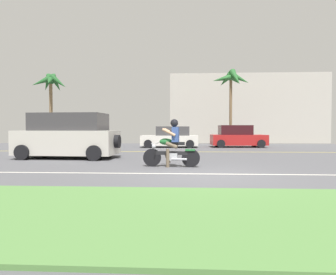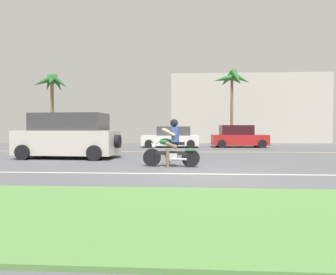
% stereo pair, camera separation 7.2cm
% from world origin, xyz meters
% --- Properties ---
extents(ground, '(56.00, 30.00, 0.04)m').
position_xyz_m(ground, '(0.00, 3.00, -0.02)').
color(ground, '#545459').
extents(grass_median, '(56.00, 3.80, 0.06)m').
position_xyz_m(grass_median, '(0.00, -4.10, 0.03)').
color(grass_median, '#548442').
rests_on(grass_median, ground).
extents(lane_line_near, '(50.40, 0.12, 0.01)m').
position_xyz_m(lane_line_near, '(0.00, 0.19, 0.00)').
color(lane_line_near, silver).
rests_on(lane_line_near, ground).
extents(lane_line_far, '(50.40, 0.12, 0.01)m').
position_xyz_m(lane_line_far, '(0.00, 8.61, 0.00)').
color(lane_line_far, yellow).
rests_on(lane_line_far, ground).
extents(motorcyclist, '(1.97, 0.64, 1.65)m').
position_xyz_m(motorcyclist, '(-1.04, 1.79, 0.70)').
color(motorcyclist, black).
rests_on(motorcyclist, ground).
extents(suv_nearby, '(4.58, 2.36, 1.99)m').
position_xyz_m(suv_nearby, '(-5.76, 4.63, 0.96)').
color(suv_nearby, beige).
rests_on(suv_nearby, ground).
extents(parked_car_0, '(3.74, 2.06, 1.46)m').
position_xyz_m(parked_car_0, '(-7.31, 12.25, 0.69)').
color(parked_car_0, '#8C939E').
rests_on(parked_car_0, ground).
extents(parked_car_1, '(3.94, 1.93, 1.46)m').
position_xyz_m(parked_car_1, '(-1.59, 12.65, 0.69)').
color(parked_car_1, white).
rests_on(parked_car_1, ground).
extents(parked_car_2, '(3.88, 2.04, 1.55)m').
position_xyz_m(parked_car_2, '(3.10, 13.13, 0.72)').
color(parked_car_2, '#AD1E1E').
rests_on(parked_car_2, ground).
extents(palm_tree_0, '(2.92, 2.92, 5.80)m').
position_xyz_m(palm_tree_0, '(-11.42, 15.54, 4.77)').
color(palm_tree_0, brown).
rests_on(palm_tree_0, ground).
extents(palm_tree_1, '(2.96, 2.79, 5.87)m').
position_xyz_m(palm_tree_1, '(2.94, 15.28, 4.95)').
color(palm_tree_1, brown).
rests_on(palm_tree_1, ground).
extents(building_far, '(14.20, 4.00, 6.28)m').
position_xyz_m(building_far, '(5.15, 21.00, 3.14)').
color(building_far, '#BCB7AD').
rests_on(building_far, ground).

